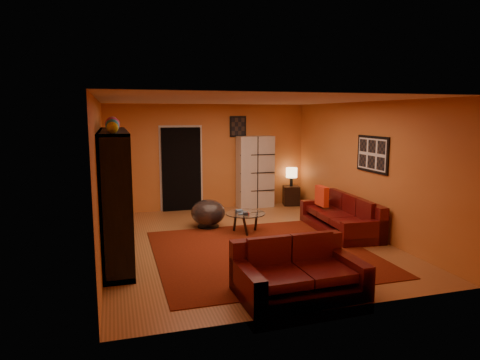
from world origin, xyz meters
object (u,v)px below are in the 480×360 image
object	(u,v)px
coffee_table	(245,215)
storage_cabinet	(255,172)
side_table	(291,196)
table_lamp	(292,173)
sofa	(343,218)
loveseat	(297,272)
bowl_chair	(208,213)
entertainment_unit	(115,193)
tv	(119,196)

from	to	relation	value
coffee_table	storage_cabinet	bearing A→B (deg)	66.95
side_table	table_lamp	xyz separation A→B (m)	(0.00, 0.00, 0.59)
sofa	side_table	distance (m)	2.65
coffee_table	table_lamp	xyz separation A→B (m)	(1.93, 2.19, 0.48)
loveseat	side_table	bearing A→B (deg)	-24.31
sofa	bowl_chair	xyz separation A→B (m)	(-2.57, 1.08, 0.03)
bowl_chair	side_table	distance (m)	3.01
coffee_table	sofa	bearing A→B (deg)	-13.34
sofa	table_lamp	xyz separation A→B (m)	(-0.00, 2.65, 0.55)
entertainment_unit	coffee_table	distance (m)	2.63
tv	storage_cabinet	world-z (taller)	storage_cabinet
storage_cabinet	entertainment_unit	bearing A→B (deg)	-143.87
tv	bowl_chair	distance (m)	2.28
tv	loveseat	size ratio (longest dim) A/B	0.58
sofa	storage_cabinet	distance (m)	2.94
tv	side_table	world-z (taller)	tv
entertainment_unit	coffee_table	world-z (taller)	entertainment_unit
storage_cabinet	bowl_chair	size ratio (longest dim) A/B	2.52
tv	side_table	bearing A→B (deg)	-57.27
loveseat	bowl_chair	bearing A→B (deg)	4.90
entertainment_unit	loveseat	world-z (taller)	entertainment_unit
sofa	loveseat	world-z (taller)	same
entertainment_unit	table_lamp	bearing A→B (deg)	31.96
tv	bowl_chair	size ratio (longest dim) A/B	1.34
storage_cabinet	bowl_chair	bearing A→B (deg)	-137.35
table_lamp	coffee_table	bearing A→B (deg)	-131.40
bowl_chair	loveseat	bearing A→B (deg)	-83.35
bowl_chair	side_table	world-z (taller)	bowl_chair
tv	side_table	distance (m)	5.23
entertainment_unit	storage_cabinet	xyz separation A→B (m)	(3.43, 2.80, -0.14)
entertainment_unit	storage_cabinet	distance (m)	4.43
entertainment_unit	tv	world-z (taller)	entertainment_unit
tv	loveseat	xyz separation A→B (m)	(2.21, -2.36, -0.72)
bowl_chair	side_table	bearing A→B (deg)	31.59
sofa	loveseat	xyz separation A→B (m)	(-2.15, -2.51, -0.00)
tv	table_lamp	bearing A→B (deg)	-57.27
sofa	storage_cabinet	xyz separation A→B (m)	(-0.98, 2.70, 0.62)
loveseat	entertainment_unit	bearing A→B (deg)	41.42
entertainment_unit	bowl_chair	bearing A→B (deg)	32.47
entertainment_unit	sofa	bearing A→B (deg)	1.25
sofa	storage_cabinet	bearing A→B (deg)	113.41
coffee_table	side_table	xyz separation A→B (m)	(1.93, 2.19, -0.11)
bowl_chair	side_table	size ratio (longest dim) A/B	1.44
coffee_table	tv	bearing A→B (deg)	-165.94
table_lamp	sofa	bearing A→B (deg)	-89.94
side_table	entertainment_unit	bearing A→B (deg)	-148.04
bowl_chair	table_lamp	xyz separation A→B (m)	(2.56, 1.58, 0.53)
sofa	loveseat	size ratio (longest dim) A/B	1.31
side_table	table_lamp	bearing A→B (deg)	0.00
tv	coffee_table	distance (m)	2.58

